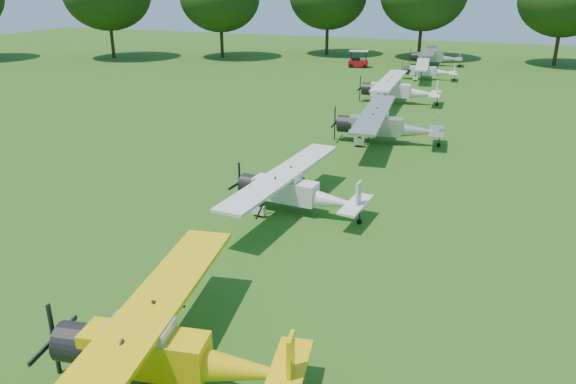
# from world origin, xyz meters

# --- Properties ---
(ground) EXTENTS (160.00, 160.00, 0.00)m
(ground) POSITION_xyz_m (0.00, 0.00, 0.00)
(ground) COLOR #215615
(ground) RESTS_ON ground
(tree_belt) EXTENTS (137.36, 130.27, 14.52)m
(tree_belt) POSITION_xyz_m (3.57, 0.16, 8.03)
(tree_belt) COLOR #2F2112
(tree_belt) RESTS_ON ground
(aircraft_2) EXTENTS (6.96, 11.03, 2.16)m
(aircraft_2) POSITION_xyz_m (1.13, -10.15, 1.26)
(aircraft_2) COLOR yellow
(aircraft_2) RESTS_ON ground
(aircraft_3) EXTENTS (6.34, 10.10, 1.98)m
(aircraft_3) POSITION_xyz_m (0.22, 2.15, 1.16)
(aircraft_3) COLOR white
(aircraft_3) RESTS_ON ground
(aircraft_4) EXTENTS (7.11, 11.32, 2.22)m
(aircraft_4) POSITION_xyz_m (1.70, 14.96, 1.30)
(aircraft_4) COLOR silver
(aircraft_4) RESTS_ON ground
(aircraft_5) EXTENTS (6.92, 11.01, 2.17)m
(aircraft_5) POSITION_xyz_m (0.23, 27.55, 1.27)
(aircraft_5) COLOR white
(aircraft_5) RESTS_ON ground
(aircraft_6) EXTENTS (5.72, 9.10, 1.79)m
(aircraft_6) POSITION_xyz_m (1.08, 40.39, 1.04)
(aircraft_6) COLOR white
(aircraft_6) RESTS_ON ground
(aircraft_7) EXTENTS (6.32, 10.06, 1.98)m
(aircraft_7) POSITION_xyz_m (0.50, 50.97, 1.16)
(aircraft_7) COLOR silver
(aircraft_7) RESTS_ON ground
(golf_cart) EXTENTS (2.48, 1.76, 1.95)m
(golf_cart) POSITION_xyz_m (-7.77, 46.30, 0.65)
(golf_cart) COLOR #B00C18
(golf_cart) RESTS_ON ground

